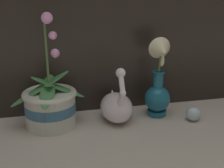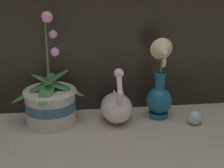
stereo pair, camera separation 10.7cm
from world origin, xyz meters
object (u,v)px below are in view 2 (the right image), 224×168
(swan_figurine, at_px, (116,106))
(blue_vase, at_px, (160,88))
(glass_sphere, at_px, (195,117))
(orchid_potted_plant, at_px, (50,102))

(swan_figurine, xyz_separation_m, blue_vase, (0.16, 0.01, 0.06))
(glass_sphere, bearing_deg, blue_vase, 147.28)
(orchid_potted_plant, xyz_separation_m, glass_sphere, (0.52, -0.08, -0.06))
(orchid_potted_plant, height_order, blue_vase, orchid_potted_plant)
(swan_figurine, distance_m, glass_sphere, 0.29)
(orchid_potted_plant, xyz_separation_m, swan_figurine, (0.24, -0.01, -0.02))
(swan_figurine, distance_m, blue_vase, 0.18)
(orchid_potted_plant, bearing_deg, blue_vase, -0.61)
(glass_sphere, bearing_deg, swan_figurine, 166.46)
(orchid_potted_plant, xyz_separation_m, blue_vase, (0.40, -0.00, 0.04))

